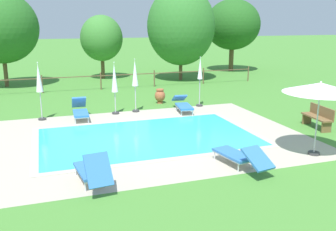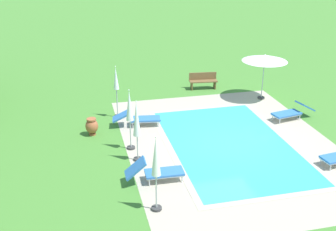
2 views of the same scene
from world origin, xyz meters
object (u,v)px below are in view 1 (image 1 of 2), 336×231
object	(u,v)px
sun_lounger_north_far	(240,156)
tree_west_mid	(181,26)
terracotta_urn_near_fence	(160,96)
tree_far_east	(102,38)
patio_umbrella_closed_row_east	(200,74)
wooden_bench_lawn_side	(318,116)
sun_lounger_north_mid	(92,170)
patio_umbrella_closed_row_west	(135,77)
tree_far_west	(1,28)
tree_centre	(233,25)
sun_lounger_north_end	(183,104)
patio_umbrella_closed_row_mid_east	(114,81)
patio_umbrella_closed_row_mid_west	(39,82)
sun_lounger_north_near_steps	(80,110)
patio_umbrella_open_foreground	(320,88)

from	to	relation	value
sun_lounger_north_far	tree_west_mid	distance (m)	16.76
terracotta_urn_near_fence	tree_far_east	xyz separation A→B (m)	(-1.40, 9.38, 2.49)
patio_umbrella_closed_row_east	wooden_bench_lawn_side	world-z (taller)	patio_umbrella_closed_row_east
sun_lounger_north_mid	sun_lounger_north_far	distance (m)	4.15
patio_umbrella_closed_row_west	tree_far_west	xyz separation A→B (m)	(-6.19, 9.31, 2.04)
tree_centre	sun_lounger_north_far	bearing A→B (deg)	-117.29
tree_centre	sun_lounger_north_end	bearing A→B (deg)	-126.28
sun_lounger_north_far	tree_far_west	size ratio (longest dim) A/B	0.36
sun_lounger_north_end	patio_umbrella_closed_row_west	bearing A→B (deg)	162.63
patio_umbrella_closed_row_east	wooden_bench_lawn_side	distance (m)	5.88
sun_lounger_north_end	patio_umbrella_closed_row_mid_east	world-z (taller)	patio_umbrella_closed_row_mid_east
sun_lounger_north_far	wooden_bench_lawn_side	size ratio (longest dim) A/B	1.38
patio_umbrella_closed_row_mid_west	patio_umbrella_closed_row_mid_east	size ratio (longest dim) A/B	1.04
sun_lounger_north_near_steps	sun_lounger_north_end	size ratio (longest dim) A/B	0.93
patio_umbrella_closed_row_mid_west	patio_umbrella_closed_row_east	size ratio (longest dim) A/B	1.01
sun_lounger_north_mid	tree_far_east	size ratio (longest dim) A/B	0.42
patio_umbrella_closed_row_east	tree_far_west	world-z (taller)	tree_far_west
patio_umbrella_closed_row_mid_east	patio_umbrella_closed_row_east	xyz separation A→B (m)	(4.21, 0.23, 0.09)
sun_lounger_north_near_steps	tree_west_mid	distance (m)	12.32
patio_umbrella_open_foreground	sun_lounger_north_mid	bearing A→B (deg)	-179.68
sun_lounger_north_mid	sun_lounger_north_end	bearing A→B (deg)	53.20
tree_centre	tree_far_east	bearing A→B (deg)	-175.63
wooden_bench_lawn_side	tree_far_east	distance (m)	16.89
patio_umbrella_closed_row_east	tree_west_mid	size ratio (longest dim) A/B	0.38
sun_lounger_north_far	patio_umbrella_closed_row_mid_west	world-z (taller)	patio_umbrella_closed_row_mid_west
patio_umbrella_closed_row_mid_east	tree_centre	size ratio (longest dim) A/B	0.40
sun_lounger_north_near_steps	tree_west_mid	xyz separation A→B (m)	(7.90, 8.84, 3.35)
sun_lounger_north_mid	patio_umbrella_closed_row_east	world-z (taller)	patio_umbrella_closed_row_east
patio_umbrella_closed_row_mid_west	sun_lounger_north_near_steps	bearing A→B (deg)	-11.32
terracotta_urn_near_fence	tree_west_mid	bearing A→B (deg)	61.89
wooden_bench_lawn_side	tree_centre	world-z (taller)	tree_centre
wooden_bench_lawn_side	patio_umbrella_closed_row_mid_east	bearing A→B (deg)	146.04
sun_lounger_north_mid	sun_lounger_north_far	bearing A→B (deg)	-2.21
sun_lounger_north_far	tree_centre	xyz separation A→B (m)	(9.85, 19.10, 3.42)
patio_umbrella_open_foreground	tree_far_east	bearing A→B (deg)	101.72
sun_lounger_north_end	patio_umbrella_closed_row_mid_east	distance (m)	3.30
sun_lounger_north_far	tree_far_west	distance (m)	18.67
sun_lounger_north_near_steps	tree_centre	size ratio (longest dim) A/B	0.34
tree_far_east	tree_far_west	bearing A→B (deg)	-167.22
patio_umbrella_closed_row_mid_west	tree_far_east	bearing A→B (deg)	68.40
sun_lounger_north_far	patio_umbrella_closed_row_mid_west	size ratio (longest dim) A/B	0.87
patio_umbrella_closed_row_west	wooden_bench_lawn_side	size ratio (longest dim) A/B	1.59
wooden_bench_lawn_side	sun_lounger_north_far	bearing A→B (deg)	-151.88
tree_centre	sun_lounger_north_mid	bearing A→B (deg)	-126.46
sun_lounger_north_mid	terracotta_urn_near_fence	bearing A→B (deg)	62.49
patio_umbrella_closed_row_east	sun_lounger_north_near_steps	bearing A→B (deg)	-174.25
sun_lounger_north_mid	tree_far_west	bearing A→B (deg)	101.04
tree_west_mid	sun_lounger_north_mid	bearing A→B (deg)	-117.78
sun_lounger_north_far	patio_umbrella_closed_row_mid_west	bearing A→B (deg)	125.86
patio_umbrella_closed_row_mid_west	wooden_bench_lawn_side	xyz separation A→B (m)	(10.24, -4.73, -1.18)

